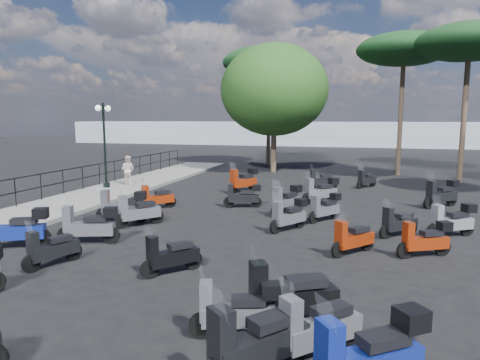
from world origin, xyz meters
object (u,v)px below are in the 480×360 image
(scooter_7, at_px, (51,249))
(scooter_21, at_px, (325,208))
(scooter_16, at_px, (321,180))
(scooter_24, at_px, (317,329))
(scooter_8, at_px, (138,212))
(scooter_27, at_px, (441,194))
(scooter_4, at_px, (156,198))
(scooter_19, at_px, (352,239))
(pedestrian_far, at_px, (128,170))
(scooter_9, at_px, (243,196))
(broadleaf_tree, at_px, (274,90))
(pine_1, at_px, (469,43))
(scooter_28, at_px, (366,180))
(scooter_20, at_px, (398,223))
(scooter_25, at_px, (425,240))
(scooter_13, at_px, (171,256))
(scooter_6, at_px, (89,226))
(scooter_10, at_px, (243,181))
(scooter_17, at_px, (369,358))
(scooter_12, at_px, (289,298))
(lamp_post_2, at_px, (104,140))
(scooter_22, at_px, (321,191))
(scooter_26, at_px, (452,221))
(pine_0, at_px, (404,50))
(scooter_2, at_px, (16,229))
(scooter_11, at_px, (237,311))
(scooter_14, at_px, (289,216))
(scooter_18, at_px, (255,345))
(pine_2, at_px, (269,63))
(scooter_15, at_px, (286,201))
(scooter_3, at_px, (122,207))

(scooter_7, relative_size, scooter_21, 1.10)
(scooter_16, height_order, scooter_24, scooter_24)
(scooter_8, xyz_separation_m, scooter_27, (10.03, 5.90, 0.06))
(scooter_4, height_order, scooter_7, scooter_4)
(scooter_7, xyz_separation_m, scooter_19, (6.85, 2.85, 0.00))
(pedestrian_far, relative_size, scooter_9, 0.99)
(broadleaf_tree, relative_size, pine_1, 0.97)
(scooter_9, bearing_deg, scooter_28, -52.40)
(scooter_28, distance_m, pine_1, 9.17)
(scooter_20, height_order, scooter_25, scooter_25)
(scooter_13, distance_m, scooter_19, 4.67)
(scooter_6, relative_size, scooter_10, 1.03)
(scooter_17, bearing_deg, scooter_12, 1.77)
(scooter_8, bearing_deg, scooter_7, 128.48)
(scooter_12, distance_m, scooter_28, 15.58)
(lamp_post_2, distance_m, scooter_17, 17.72)
(scooter_17, bearing_deg, broadleaf_tree, -22.65)
(scooter_12, bearing_deg, scooter_28, -33.85)
(scooter_22, height_order, scooter_26, scooter_22)
(pine_0, bearing_deg, scooter_21, -104.15)
(pedestrian_far, bearing_deg, scooter_2, 102.85)
(scooter_6, relative_size, scooter_13, 1.40)
(pine_0, bearing_deg, lamp_post_2, -145.02)
(pedestrian_far, bearing_deg, scooter_27, 174.75)
(scooter_9, distance_m, broadleaf_tree, 12.35)
(lamp_post_2, distance_m, scooter_28, 13.07)
(scooter_21, relative_size, broadleaf_tree, 0.16)
(pedestrian_far, relative_size, scooter_21, 1.13)
(scooter_12, height_order, scooter_28, scooter_12)
(scooter_8, height_order, scooter_11, scooter_8)
(scooter_8, height_order, scooter_12, scooter_12)
(scooter_14, distance_m, scooter_24, 7.23)
(scooter_11, bearing_deg, scooter_27, -39.99)
(scooter_24, xyz_separation_m, scooter_28, (0.86, 16.35, -0.04))
(pedestrian_far, xyz_separation_m, scooter_18, (10.06, -14.00, -0.37))
(lamp_post_2, distance_m, pine_2, 15.00)
(scooter_25, bearing_deg, scooter_15, 19.47)
(scooter_14, bearing_deg, pine_2, -42.53)
(scooter_20, xyz_separation_m, scooter_27, (1.98, 4.94, 0.12))
(scooter_3, relative_size, scooter_19, 1.44)
(scooter_24, height_order, pine_0, pine_0)
(pedestrian_far, distance_m, scooter_22, 9.95)
(scooter_4, bearing_deg, scooter_8, 144.85)
(scooter_4, height_order, scooter_12, scooter_12)
(scooter_4, relative_size, scooter_8, 0.90)
(scooter_27, bearing_deg, scooter_16, 16.92)
(scooter_22, height_order, scooter_27, scooter_27)
(scooter_9, bearing_deg, pine_2, -7.51)
(scooter_20, bearing_deg, scooter_11, 114.02)
(scooter_3, distance_m, scooter_9, 4.72)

